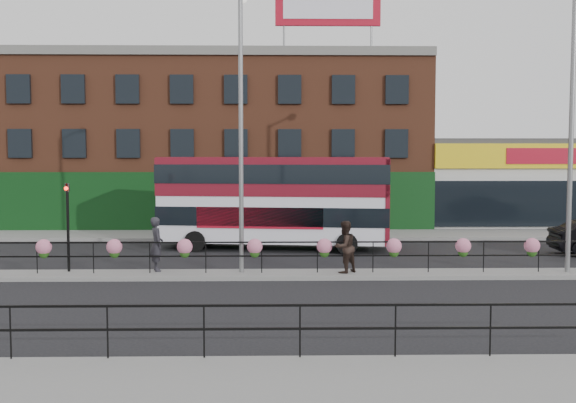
{
  "coord_description": "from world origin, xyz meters",
  "views": [
    {
      "loc": [
        -0.51,
        -23.9,
        4.38
      ],
      "look_at": [
        0.0,
        3.0,
        2.5
      ],
      "focal_mm": 42.0,
      "sensor_mm": 36.0,
      "label": 1
    }
  ],
  "objects_px": {
    "double_decker_bus": "(275,193)",
    "pedestrian_a": "(157,244)",
    "pedestrian_b": "(345,247)",
    "lamp_column_west": "(241,104)",
    "lamp_column_east": "(569,90)"
  },
  "relations": [
    {
      "from": "double_decker_bus",
      "to": "pedestrian_a",
      "type": "distance_m",
      "value": 7.95
    },
    {
      "from": "pedestrian_b",
      "to": "lamp_column_west",
      "type": "height_order",
      "value": "lamp_column_west"
    },
    {
      "from": "pedestrian_a",
      "to": "lamp_column_west",
      "type": "height_order",
      "value": "lamp_column_west"
    },
    {
      "from": "double_decker_bus",
      "to": "pedestrian_b",
      "type": "xyz_separation_m",
      "value": [
        2.51,
        -7.04,
        -1.53
      ]
    },
    {
      "from": "pedestrian_a",
      "to": "lamp_column_west",
      "type": "xyz_separation_m",
      "value": [
        3.1,
        -0.01,
        5.07
      ]
    },
    {
      "from": "pedestrian_b",
      "to": "lamp_column_west",
      "type": "relative_size",
      "value": 0.18
    },
    {
      "from": "pedestrian_b",
      "to": "lamp_column_east",
      "type": "xyz_separation_m",
      "value": [
        8.08,
        0.33,
        5.61
      ]
    },
    {
      "from": "lamp_column_east",
      "to": "pedestrian_b",
      "type": "bearing_deg",
      "value": -177.65
    },
    {
      "from": "pedestrian_a",
      "to": "pedestrian_b",
      "type": "distance_m",
      "value": 6.82
    },
    {
      "from": "pedestrian_b",
      "to": "lamp_column_west",
      "type": "bearing_deg",
      "value": -47.3
    },
    {
      "from": "lamp_column_west",
      "to": "pedestrian_b",
      "type": "bearing_deg",
      "value": -7.6
    },
    {
      "from": "lamp_column_east",
      "to": "double_decker_bus",
      "type": "bearing_deg",
      "value": 147.66
    },
    {
      "from": "double_decker_bus",
      "to": "pedestrian_b",
      "type": "distance_m",
      "value": 7.62
    },
    {
      "from": "double_decker_bus",
      "to": "lamp_column_east",
      "type": "distance_m",
      "value": 13.18
    },
    {
      "from": "double_decker_bus",
      "to": "pedestrian_b",
      "type": "height_order",
      "value": "double_decker_bus"
    }
  ]
}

